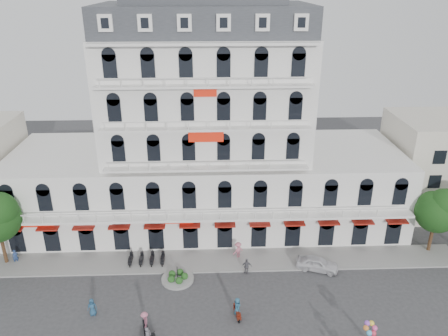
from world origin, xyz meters
TOP-DOWN VIEW (x-y plane):
  - ground at (0.00, 0.00)m, footprint 120.00×120.00m
  - sidewalk at (0.00, 9.00)m, footprint 53.00×4.00m
  - main_building at (0.00, 18.00)m, footprint 45.00×15.00m
  - flank_building_east at (30.00, 20.00)m, footprint 14.00×10.00m
  - traffic_island at (-3.00, 6.00)m, footprint 3.20×3.20m
  - parked_scooter_row at (-6.35, 8.80)m, footprint 4.40×1.80m
  - tree_east_inner at (24.05, 9.98)m, footprint 4.40×4.37m
  - parked_car at (11.12, 7.20)m, footprint 4.52×2.96m
  - rider_east at (2.52, 0.56)m, footprint 0.67×1.69m
  - rider_center at (-5.24, -0.91)m, footprint 0.87×1.68m
  - pedestrian_left at (-10.17, 1.46)m, footprint 0.87×0.60m
  - pedestrian_mid at (3.88, 6.79)m, footprint 1.06×0.52m
  - pedestrian_right at (3.19, 9.50)m, footprint 1.42×1.28m
  - pedestrian_far at (-20.00, 9.50)m, footprint 0.68×0.60m
  - balloon_vendor at (12.99, -3.30)m, footprint 1.42×1.28m

SIDE VIEW (x-z plane):
  - ground at x=0.00m, z-range 0.00..0.00m
  - parked_scooter_row at x=-6.35m, z-range -0.55..0.55m
  - sidewalk at x=0.00m, z-range 0.00..0.16m
  - traffic_island at x=-3.00m, z-range -0.54..1.06m
  - parked_car at x=11.12m, z-range 0.00..1.43m
  - pedestrian_far at x=-20.00m, z-range 0.00..1.57m
  - pedestrian_left at x=-10.17m, z-range 0.00..1.68m
  - pedestrian_mid at x=3.88m, z-range 0.00..1.75m
  - pedestrian_right at x=3.19m, z-range 0.00..1.91m
  - rider_east at x=2.52m, z-range -0.01..2.12m
  - rider_center at x=-5.24m, z-range 0.06..2.23m
  - balloon_vendor at x=12.99m, z-range 0.10..2.55m
  - tree_east_inner at x=24.05m, z-range 1.43..9.00m
  - flank_building_east at x=30.00m, z-range 0.00..12.00m
  - main_building at x=0.00m, z-range -2.94..22.86m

